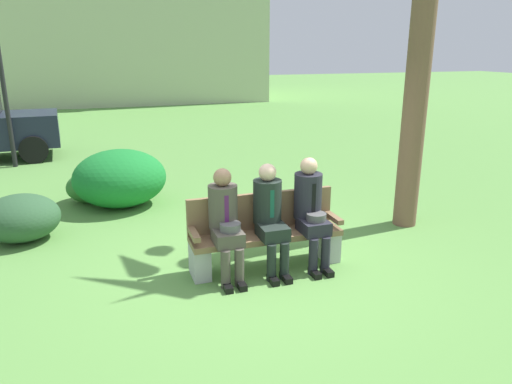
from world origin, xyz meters
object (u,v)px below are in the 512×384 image
at_px(shrub_near_bench, 92,187).
at_px(shrub_mid_lawn, 120,178).
at_px(street_lamp, 0,61).
at_px(seated_man_right, 311,207).
at_px(seated_man_middle, 270,213).
at_px(shrub_far_lawn, 21,218).
at_px(park_bench, 265,233).
at_px(seated_man_left, 225,219).

height_order(shrub_near_bench, shrub_mid_lawn, shrub_mid_lawn).
bearing_deg(shrub_near_bench, street_lamp, 117.10).
bearing_deg(shrub_near_bench, seated_man_right, -53.81).
xyz_separation_m(seated_man_middle, shrub_far_lawn, (-2.97, 1.95, -0.40)).
bearing_deg(shrub_mid_lawn, park_bench, -62.61).
relative_size(seated_man_left, shrub_near_bench, 1.49).
xyz_separation_m(shrub_near_bench, shrub_far_lawn, (-0.94, -1.53, 0.06)).
bearing_deg(shrub_far_lawn, shrub_near_bench, 58.53).
xyz_separation_m(park_bench, seated_man_left, (-0.53, -0.13, 0.30)).
relative_size(park_bench, shrub_far_lawn, 1.77).
bearing_deg(street_lamp, park_bench, -60.95).
distance_m(seated_man_right, shrub_mid_lawn, 3.76).
distance_m(seated_man_middle, street_lamp, 7.85).
bearing_deg(seated_man_left, shrub_mid_lawn, 108.10).
bearing_deg(street_lamp, seated_man_left, -64.99).
distance_m(shrub_mid_lawn, shrub_far_lawn, 1.82).
height_order(seated_man_middle, street_lamp, street_lamp).
bearing_deg(seated_man_left, street_lamp, 115.01).
relative_size(seated_man_left, street_lamp, 0.34).
relative_size(shrub_mid_lawn, street_lamp, 0.41).
relative_size(seated_man_middle, shrub_near_bench, 1.51).
bearing_deg(park_bench, seated_man_right, -13.16).
relative_size(shrub_near_bench, street_lamp, 0.23).
distance_m(shrub_mid_lawn, street_lamp, 4.59).
bearing_deg(seated_man_left, park_bench, 14.06).
height_order(park_bench, shrub_near_bench, park_bench).
height_order(shrub_mid_lawn, shrub_far_lawn, shrub_mid_lawn).
bearing_deg(street_lamp, shrub_near_bench, -62.90).
distance_m(park_bench, shrub_near_bench, 3.92).
bearing_deg(street_lamp, shrub_far_lawn, -81.37).
bearing_deg(seated_man_middle, seated_man_left, -179.24).
relative_size(seated_man_middle, shrub_far_lawn, 1.24).
height_order(seated_man_left, shrub_mid_lawn, seated_man_left).
distance_m(seated_man_left, shrub_mid_lawn, 3.29).
relative_size(shrub_mid_lawn, shrub_far_lawn, 1.47).
bearing_deg(seated_man_right, seated_man_middle, 179.76).
xyz_separation_m(seated_man_middle, shrub_near_bench, (-2.03, 3.49, -0.46)).
bearing_deg(shrub_near_bench, shrub_far_lawn, -121.47).
height_order(seated_man_left, street_lamp, street_lamp).
bearing_deg(shrub_far_lawn, seated_man_right, -29.26).
bearing_deg(seated_man_right, shrub_near_bench, 126.19).
height_order(seated_man_middle, shrub_near_bench, seated_man_middle).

